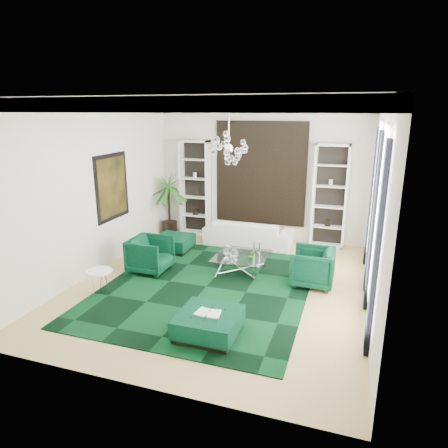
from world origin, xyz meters
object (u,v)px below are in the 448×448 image
(ottoman_front, at_px, (208,324))
(palm, at_px, (169,195))
(armchair_right, at_px, (312,267))
(armchair_left, at_px, (150,254))
(coffee_table, at_px, (242,264))
(side_table, at_px, (100,283))
(ottoman_side, at_px, (174,243))
(sofa, at_px, (248,233))

(ottoman_front, bearing_deg, palm, 122.24)
(armchair_right, height_order, ottoman_front, armchair_right)
(armchair_right, distance_m, palm, 5.14)
(armchair_left, height_order, armchair_right, same)
(coffee_table, xyz_separation_m, side_table, (-2.42, -2.00, 0.04))
(ottoman_side, relative_size, palm, 0.38)
(sofa, distance_m, armchair_left, 3.05)
(ottoman_side, bearing_deg, armchair_left, -86.46)
(armchair_left, height_order, ottoman_side, armchair_left)
(coffee_table, xyz_separation_m, ottoman_side, (-2.13, 0.87, -0.01))
(side_table, xyz_separation_m, palm, (-0.46, 4.17, 0.95))
(ottoman_front, relative_size, side_table, 1.92)
(armchair_right, height_order, ottoman_side, armchair_right)
(sofa, distance_m, ottoman_front, 4.76)
(armchair_right, xyz_separation_m, coffee_table, (-1.62, 0.17, -0.20))
(sofa, bearing_deg, side_table, 62.63)
(sofa, bearing_deg, armchair_right, 133.05)
(sofa, bearing_deg, coffee_table, 100.73)
(coffee_table, height_order, side_table, side_table)
(armchair_right, bearing_deg, armchair_left, -83.51)
(sofa, relative_size, side_table, 4.60)
(sofa, height_order, palm, palm)
(coffee_table, distance_m, palm, 3.74)
(ottoman_side, height_order, palm, palm)
(armchair_right, relative_size, ottoman_front, 0.89)
(ottoman_front, bearing_deg, armchair_right, 61.53)
(armchair_left, distance_m, coffee_table, 2.13)
(ottoman_side, height_order, side_table, side_table)
(coffee_table, xyz_separation_m, ottoman_front, (0.22, -2.75, -0.01))
(sofa, relative_size, armchair_right, 2.68)
(armchair_left, height_order, ottoman_front, armchair_left)
(armchair_right, relative_size, ottoman_side, 0.99)
(armchair_left, distance_m, palm, 2.99)
(palm, bearing_deg, armchair_right, -27.42)
(armchair_right, xyz_separation_m, ottoman_front, (-1.40, -2.58, -0.21))
(sofa, bearing_deg, palm, -4.64)
(sofa, height_order, armchair_left, armchair_left)
(armchair_left, relative_size, ottoman_front, 0.89)
(ottoman_front, xyz_separation_m, palm, (-3.10, 4.92, 1.00))
(armchair_left, relative_size, side_table, 1.72)
(sofa, xyz_separation_m, ottoman_front, (0.59, -4.72, -0.15))
(ottoman_side, bearing_deg, ottoman_front, -57.08)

